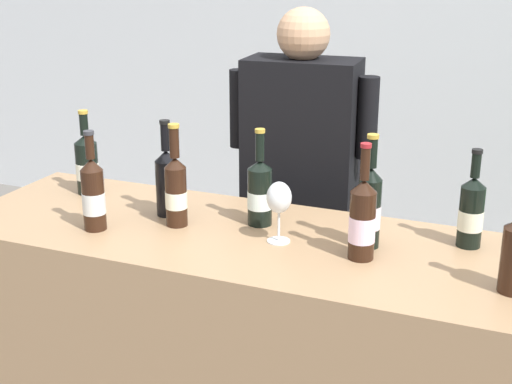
{
  "coord_description": "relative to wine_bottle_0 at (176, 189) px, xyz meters",
  "views": [
    {
      "loc": [
        0.77,
        -1.96,
        1.88
      ],
      "look_at": [
        -0.04,
        0.0,
        1.16
      ],
      "focal_mm": 50.43,
      "sensor_mm": 36.0,
      "label": 1
    }
  ],
  "objects": [
    {
      "name": "wine_bottle_1",
      "position": [
        -0.46,
        0.17,
        -0.01
      ],
      "size": [
        0.08,
        0.08,
        0.32
      ],
      "color": "black",
      "rests_on": "counter"
    },
    {
      "name": "wine_bottle_4",
      "position": [
        0.25,
        0.11,
        -0.01
      ],
      "size": [
        0.08,
        0.08,
        0.32
      ],
      "color": "black",
      "rests_on": "counter"
    },
    {
      "name": "wine_glass",
      "position": [
        0.36,
        -0.0,
        0.01
      ],
      "size": [
        0.08,
        0.08,
        0.2
      ],
      "color": "silver",
      "rests_on": "counter"
    },
    {
      "name": "wine_bottle_0",
      "position": [
        0.0,
        0.0,
        0.0
      ],
      "size": [
        0.07,
        0.07,
        0.34
      ],
      "color": "black",
      "rests_on": "counter"
    },
    {
      "name": "wine_bottle_5",
      "position": [
        -0.23,
        -0.13,
        -0.0
      ],
      "size": [
        0.07,
        0.07,
        0.33
      ],
      "color": "black",
      "rests_on": "counter"
    },
    {
      "name": "person_server",
      "position": [
        0.2,
        0.68,
        -0.32
      ],
      "size": [
        0.6,
        0.27,
        1.68
      ],
      "color": "black",
      "rests_on": "ground_plane"
    },
    {
      "name": "wine_bottle_8",
      "position": [
        -0.08,
        0.08,
        0.0
      ],
      "size": [
        0.08,
        0.08,
        0.33
      ],
      "color": "black",
      "rests_on": "counter"
    },
    {
      "name": "wall_back",
      "position": [
        0.32,
        2.61,
        0.26
      ],
      "size": [
        8.0,
        0.1,
        2.8
      ],
      "primitive_type": "cube",
      "color": "silver",
      "rests_on": "ground_plane"
    },
    {
      "name": "wine_bottle_3",
      "position": [
        0.63,
        0.07,
        0.01
      ],
      "size": [
        0.07,
        0.07,
        0.35
      ],
      "color": "black",
      "rests_on": "counter"
    },
    {
      "name": "counter",
      "position": [
        0.32,
        0.01,
        -0.63
      ],
      "size": [
        2.12,
        0.67,
        1.01
      ],
      "primitive_type": "cube",
      "color": "#9E7A56",
      "rests_on": "ground_plane"
    },
    {
      "name": "wine_bottle_2",
      "position": [
        0.91,
        0.19,
        -0.01
      ],
      "size": [
        0.08,
        0.08,
        0.31
      ],
      "color": "black",
      "rests_on": "counter"
    },
    {
      "name": "wine_bottle_6",
      "position": [
        0.63,
        -0.03,
        -0.0
      ],
      "size": [
        0.08,
        0.08,
        0.35
      ],
      "color": "black",
      "rests_on": "counter"
    }
  ]
}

